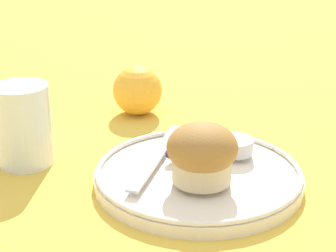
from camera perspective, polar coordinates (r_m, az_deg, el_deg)
ground_plane at (r=0.68m, az=2.57°, el=-5.61°), size 3.00×3.00×0.00m
plate at (r=0.67m, az=3.23°, el=-4.94°), size 0.25×0.25×0.02m
muffin at (r=0.62m, az=3.49°, el=-2.79°), size 0.08×0.08×0.07m
cream_ramekin at (r=0.70m, az=6.85°, el=-1.94°), size 0.05×0.05×0.02m
berry_pair at (r=0.68m, az=0.35°, el=-2.79°), size 0.03×0.01×0.01m
butter_knife at (r=0.69m, az=-1.14°, el=-3.03°), size 0.18×0.08×0.00m
orange_fruit at (r=0.87m, az=-3.12°, el=3.64°), size 0.08×0.08×0.08m
juice_glass at (r=0.72m, az=-14.48°, el=0.09°), size 0.07×0.07×0.10m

